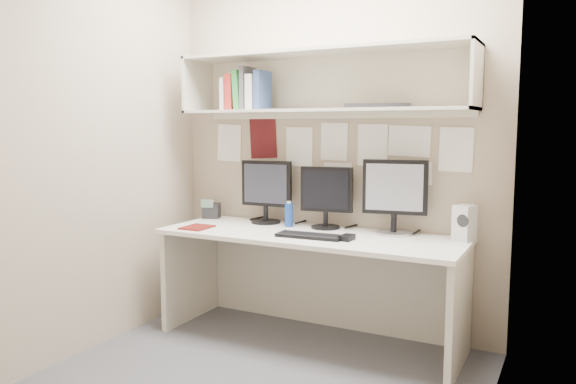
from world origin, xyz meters
The scene contains 19 objects.
floor centered at (0.00, 0.00, 0.00)m, with size 2.40×2.00×0.01m, color #4A494F.
wall_back centered at (0.00, 1.00, 1.30)m, with size 2.40×0.02×2.60m, color tan.
wall_front centered at (0.00, -1.00, 1.30)m, with size 2.40×0.02×2.60m, color tan.
wall_left centered at (-1.20, 0.00, 1.30)m, with size 0.02×2.00×2.60m, color tan.
wall_right centered at (1.20, 0.00, 1.30)m, with size 0.02×2.00×2.60m, color tan.
desk centered at (0.00, 0.65, 0.37)m, with size 2.00×0.70×0.73m.
overhead_hutch centered at (0.00, 0.86, 1.72)m, with size 2.00×0.38×0.40m.
pinned_papers centered at (0.00, 0.99, 1.25)m, with size 1.92×0.01×0.48m, color white, non-canonical shape.
monitor_left centered at (-0.45, 0.87, 0.98)m, with size 0.39×0.21×0.45m.
monitor_center centered at (0.02, 0.87, 0.96)m, with size 0.36×0.20×0.42m.
monitor_right centered at (0.50, 0.87, 0.99)m, with size 0.41×0.23×0.48m.
keyboard centered at (0.06, 0.52, 0.74)m, with size 0.42×0.15×0.02m, color black.
mouse centered at (0.30, 0.54, 0.75)m, with size 0.07×0.11×0.03m, color black.
speaker centered at (0.94, 0.86, 0.84)m, with size 0.14×0.15×0.22m.
blue_bottle centered at (-0.23, 0.80, 0.81)m, with size 0.06×0.06×0.18m.
maroon_notebook centered at (-0.77, 0.46, 0.74)m, with size 0.17×0.21×0.01m, color #5F1310.
desk_phone centered at (-0.93, 0.86, 0.79)m, with size 0.15×0.15×0.15m.
book_stack centered at (-0.57, 0.79, 1.67)m, with size 0.32×0.18×0.30m.
hutch_tray centered at (0.39, 0.81, 1.55)m, with size 0.41×0.16×0.03m, color black.
Camera 1 is at (1.53, -2.63, 1.42)m, focal length 35.00 mm.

